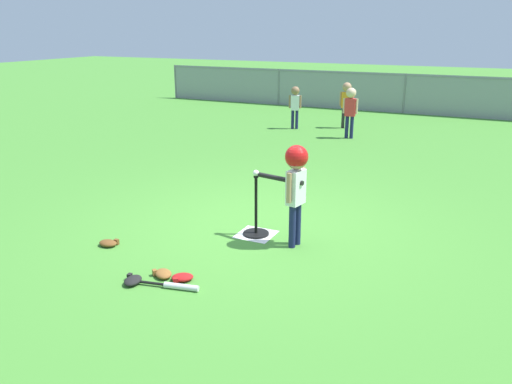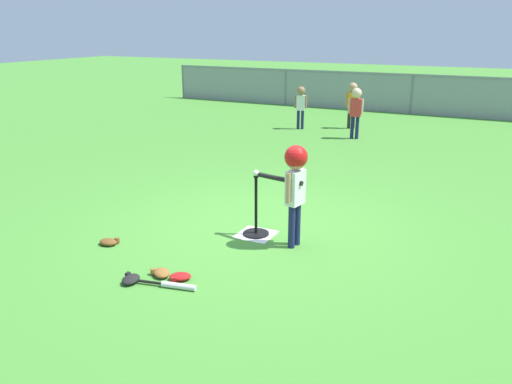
{
  "view_description": "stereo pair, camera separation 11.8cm",
  "coord_description": "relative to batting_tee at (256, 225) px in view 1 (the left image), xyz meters",
  "views": [
    {
      "loc": [
        2.6,
        -5.55,
        2.44
      ],
      "look_at": [
        0.08,
        -0.28,
        0.55
      ],
      "focal_mm": 35.97,
      "sensor_mm": 36.0,
      "label": 1
    },
    {
      "loc": [
        2.71,
        -5.5,
        2.44
      ],
      "look_at": [
        0.08,
        -0.28,
        0.55
      ],
      "focal_mm": 35.97,
      "sensor_mm": 36.0,
      "label": 2
    }
  ],
  "objects": [
    {
      "name": "glove_near_bats",
      "position": [
        -0.15,
        -1.41,
        -0.09
      ],
      "size": [
        0.27,
        0.25,
        0.07
      ],
      "color": "#B21919",
      "rests_on": "ground_plane"
    },
    {
      "name": "glove_outfield_drop",
      "position": [
        -1.41,
        -1.05,
        -0.09
      ],
      "size": [
        0.23,
        0.18,
        0.07
      ],
      "color": "brown",
      "rests_on": "ground_plane"
    },
    {
      "name": "batting_tee",
      "position": [
        0.0,
        0.0,
        0.0
      ],
      "size": [
        0.32,
        0.32,
        0.75
      ],
      "color": "black",
      "rests_on": "ground_plane"
    },
    {
      "name": "batter_child",
      "position": [
        0.54,
        -0.1,
        0.73
      ],
      "size": [
        0.64,
        0.34,
        1.2
      ],
      "color": "#191E4C",
      "rests_on": "ground_plane"
    },
    {
      "name": "glove_tossed_aside",
      "position": [
        -0.56,
        -1.67,
        -0.09
      ],
      "size": [
        0.2,
        0.24,
        0.07
      ],
      "color": "black",
      "rests_on": "ground_plane"
    },
    {
      "name": "spare_bat_silver",
      "position": [
        -0.13,
        -1.58,
        -0.09
      ],
      "size": [
        0.71,
        0.2,
        0.06
      ],
      "color": "silver",
      "rests_on": "ground_plane"
    },
    {
      "name": "home_plate",
      "position": [
        -0.0,
        0.0,
        -0.12
      ],
      "size": [
        0.44,
        0.44,
        0.01
      ],
      "primitive_type": "cube",
      "color": "white",
      "rests_on": "ground_plane"
    },
    {
      "name": "fielder_deep_right",
      "position": [
        -0.55,
        6.09,
        0.61
      ],
      "size": [
        0.34,
        0.23,
        1.14
      ],
      "color": "#191E4C",
      "rests_on": "ground_plane"
    },
    {
      "name": "fielder_near_left",
      "position": [
        -2.09,
        6.61,
        0.55
      ],
      "size": [
        0.3,
        0.21,
        1.05
      ],
      "color": "#191E4C",
      "rests_on": "ground_plane"
    },
    {
      "name": "baseball_on_tee",
      "position": [
        0.0,
        0.0,
        0.66
      ],
      "size": [
        0.07,
        0.07,
        0.07
      ],
      "primitive_type": "sphere",
      "color": "white",
      "rests_on": "batting_tee"
    },
    {
      "name": "outfield_fence",
      "position": [
        -0.08,
        10.26,
        0.49
      ],
      "size": [
        16.06,
        0.06,
        1.15
      ],
      "color": "slate",
      "rests_on": "ground_plane"
    },
    {
      "name": "ground_plane",
      "position": [
        -0.08,
        0.28,
        -0.12
      ],
      "size": [
        60.0,
        60.0,
        0.0
      ],
      "primitive_type": "plane",
      "color": "#478C33"
    },
    {
      "name": "fielder_deep_left",
      "position": [
        -0.98,
        7.26,
        0.61
      ],
      "size": [
        0.33,
        0.22,
        1.13
      ],
      "color": "#262626",
      "rests_on": "ground_plane"
    },
    {
      "name": "glove_by_plate",
      "position": [
        -0.37,
        -1.42,
        -0.09
      ],
      "size": [
        0.27,
        0.26,
        0.07
      ],
      "color": "brown",
      "rests_on": "ground_plane"
    }
  ]
}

